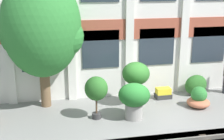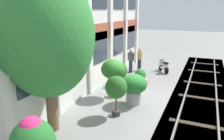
{
  "view_description": "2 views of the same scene",
  "coord_description": "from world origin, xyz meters",
  "px_view_note": "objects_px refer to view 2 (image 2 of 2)",
  "views": [
    {
      "loc": [
        -3.49,
        -10.8,
        5.22
      ],
      "look_at": [
        -1.03,
        1.34,
        1.62
      ],
      "focal_mm": 50.0,
      "sensor_mm": 36.0,
      "label": 1
    },
    {
      "loc": [
        -9.5,
        -2.89,
        4.22
      ],
      "look_at": [
        -0.43,
        1.08,
        1.51
      ],
      "focal_mm": 35.0,
      "sensor_mm": 36.0,
      "label": 2
    }
  ],
  "objects_px": {
    "broadleaf_tree": "(47,38)",
    "resident_by_doorway": "(131,60)",
    "potted_plant_wide_bowl": "(140,77)",
    "topiary_hedge": "(122,71)",
    "potted_plant_low_pan": "(113,70)",
    "potted_plant_glazed_jar": "(134,86)",
    "scooter_near_curb": "(164,66)",
    "potted_plant_square_trough": "(114,82)",
    "potted_plant_tall_urn": "(116,88)",
    "resident_watching_tracks": "(140,59)"
  },
  "relations": [
    {
      "from": "broadleaf_tree",
      "to": "resident_by_doorway",
      "type": "xyz_separation_m",
      "value": [
        8.38,
        -0.1,
        -2.46
      ]
    },
    {
      "from": "potted_plant_wide_bowl",
      "to": "resident_by_doorway",
      "type": "relative_size",
      "value": 0.59
    },
    {
      "from": "topiary_hedge",
      "to": "potted_plant_low_pan",
      "type": "bearing_deg",
      "value": -167.1
    },
    {
      "from": "broadleaf_tree",
      "to": "potted_plant_wide_bowl",
      "type": "bearing_deg",
      "value": -12.45
    },
    {
      "from": "potted_plant_glazed_jar",
      "to": "potted_plant_wide_bowl",
      "type": "height_order",
      "value": "potted_plant_glazed_jar"
    },
    {
      "from": "potted_plant_glazed_jar",
      "to": "scooter_near_curb",
      "type": "height_order",
      "value": "potted_plant_glazed_jar"
    },
    {
      "from": "resident_by_doorway",
      "to": "topiary_hedge",
      "type": "height_order",
      "value": "resident_by_doorway"
    },
    {
      "from": "broadleaf_tree",
      "to": "potted_plant_square_trough",
      "type": "distance_m",
      "value": 6.09
    },
    {
      "from": "potted_plant_wide_bowl",
      "to": "topiary_hedge",
      "type": "relative_size",
      "value": 0.88
    },
    {
      "from": "potted_plant_wide_bowl",
      "to": "resident_by_doorway",
      "type": "xyz_separation_m",
      "value": [
        2.03,
        1.3,
        0.52
      ]
    },
    {
      "from": "resident_by_doorway",
      "to": "potted_plant_square_trough",
      "type": "bearing_deg",
      "value": -165.76
    },
    {
      "from": "potted_plant_wide_bowl",
      "to": "resident_by_doorway",
      "type": "distance_m",
      "value": 2.47
    },
    {
      "from": "broadleaf_tree",
      "to": "potted_plant_tall_urn",
      "type": "height_order",
      "value": "broadleaf_tree"
    },
    {
      "from": "potted_plant_tall_urn",
      "to": "resident_watching_tracks",
      "type": "relative_size",
      "value": 1.05
    },
    {
      "from": "scooter_near_curb",
      "to": "topiary_hedge",
      "type": "height_order",
      "value": "scooter_near_curb"
    },
    {
      "from": "potted_plant_low_pan",
      "to": "potted_plant_wide_bowl",
      "type": "relative_size",
      "value": 1.97
    },
    {
      "from": "scooter_near_curb",
      "to": "resident_watching_tracks",
      "type": "distance_m",
      "value": 1.79
    },
    {
      "from": "broadleaf_tree",
      "to": "potted_plant_low_pan",
      "type": "bearing_deg",
      "value": -11.1
    },
    {
      "from": "potted_plant_wide_bowl",
      "to": "broadleaf_tree",
      "type": "bearing_deg",
      "value": 167.55
    },
    {
      "from": "resident_by_doorway",
      "to": "resident_watching_tracks",
      "type": "height_order",
      "value": "resident_by_doorway"
    },
    {
      "from": "scooter_near_curb",
      "to": "broadleaf_tree",
      "type": "bearing_deg",
      "value": 128.72
    },
    {
      "from": "potted_plant_glazed_jar",
      "to": "potted_plant_tall_urn",
      "type": "xyz_separation_m",
      "value": [
        -1.42,
        0.28,
        0.34
      ]
    },
    {
      "from": "potted_plant_low_pan",
      "to": "resident_by_doorway",
      "type": "relative_size",
      "value": 1.17
    },
    {
      "from": "scooter_near_curb",
      "to": "potted_plant_low_pan",
      "type": "bearing_deg",
      "value": 127.11
    },
    {
      "from": "broadleaf_tree",
      "to": "potted_plant_glazed_jar",
      "type": "bearing_deg",
      "value": -30.37
    },
    {
      "from": "potted_plant_wide_bowl",
      "to": "resident_by_doorway",
      "type": "height_order",
      "value": "resident_by_doorway"
    },
    {
      "from": "scooter_near_curb",
      "to": "resident_by_doorway",
      "type": "bearing_deg",
      "value": 76.13
    },
    {
      "from": "resident_by_doorway",
      "to": "topiary_hedge",
      "type": "distance_m",
      "value": 1.56
    },
    {
      "from": "broadleaf_tree",
      "to": "resident_watching_tracks",
      "type": "relative_size",
      "value": 3.42
    },
    {
      "from": "potted_plant_low_pan",
      "to": "resident_watching_tracks",
      "type": "distance_m",
      "value": 5.32
    },
    {
      "from": "potted_plant_square_trough",
      "to": "potted_plant_wide_bowl",
      "type": "bearing_deg",
      "value": -48.3
    },
    {
      "from": "potted_plant_low_pan",
      "to": "scooter_near_curb",
      "type": "xyz_separation_m",
      "value": [
        5.57,
        -1.51,
        -0.95
      ]
    },
    {
      "from": "potted_plant_glazed_jar",
      "to": "potted_plant_wide_bowl",
      "type": "xyz_separation_m",
      "value": [
        2.99,
        0.56,
        -0.49
      ]
    },
    {
      "from": "resident_watching_tracks",
      "to": "resident_by_doorway",
      "type": "bearing_deg",
      "value": -126.62
    },
    {
      "from": "potted_plant_square_trough",
      "to": "potted_plant_glazed_jar",
      "type": "bearing_deg",
      "value": -136.1
    },
    {
      "from": "resident_watching_tracks",
      "to": "topiary_hedge",
      "type": "relative_size",
      "value": 1.46
    },
    {
      "from": "potted_plant_glazed_jar",
      "to": "topiary_hedge",
      "type": "height_order",
      "value": "potted_plant_glazed_jar"
    },
    {
      "from": "potted_plant_glazed_jar",
      "to": "potted_plant_square_trough",
      "type": "bearing_deg",
      "value": 43.9
    },
    {
      "from": "potted_plant_square_trough",
      "to": "resident_by_doorway",
      "type": "distance_m",
      "value": 3.21
    },
    {
      "from": "topiary_hedge",
      "to": "resident_watching_tracks",
      "type": "bearing_deg",
      "value": -13.23
    },
    {
      "from": "broadleaf_tree",
      "to": "potted_plant_tall_urn",
      "type": "distance_m",
      "value": 3.34
    },
    {
      "from": "resident_watching_tracks",
      "to": "potted_plant_square_trough",
      "type": "bearing_deg",
      "value": -99.26
    },
    {
      "from": "potted_plant_tall_urn",
      "to": "broadleaf_tree",
      "type": "bearing_deg",
      "value": 138.91
    },
    {
      "from": "potted_plant_tall_urn",
      "to": "resident_by_doorway",
      "type": "relative_size",
      "value": 1.04
    },
    {
      "from": "potted_plant_square_trough",
      "to": "potted_plant_glazed_jar",
      "type": "height_order",
      "value": "potted_plant_glazed_jar"
    },
    {
      "from": "scooter_near_curb",
      "to": "topiary_hedge",
      "type": "relative_size",
      "value": 1.03
    },
    {
      "from": "potted_plant_glazed_jar",
      "to": "topiary_hedge",
      "type": "distance_m",
      "value": 4.04
    },
    {
      "from": "topiary_hedge",
      "to": "broadleaf_tree",
      "type": "bearing_deg",
      "value": 179.82
    },
    {
      "from": "potted_plant_wide_bowl",
      "to": "resident_watching_tracks",
      "type": "xyz_separation_m",
      "value": [
        2.7,
        0.87,
        0.51
      ]
    },
    {
      "from": "potted_plant_square_trough",
      "to": "resident_by_doorway",
      "type": "bearing_deg",
      "value": 0.97
    }
  ]
}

